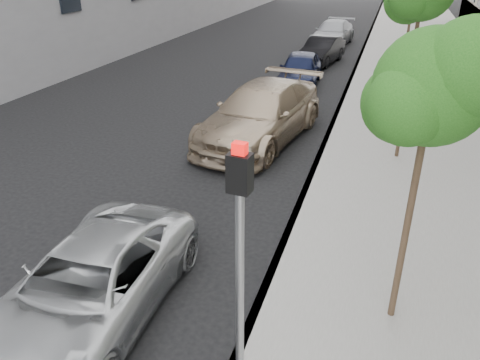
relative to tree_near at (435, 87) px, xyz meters
The scene contains 10 objects.
ground 5.14m from the tree_near, 155.05° to the right, with size 160.00×160.00×0.00m, color black.
sidewalk 22.82m from the tree_near, 87.27° to the left, with size 6.40×72.00×0.14m, color gray.
curb 22.88m from the tree_near, 95.21° to the left, with size 0.15×72.00×0.14m, color #9E9B93.
tree_near is the anchor object (origin of this frame).
signal_pole 3.08m from the tree_near, 133.46° to the right, with size 0.26×0.21×3.36m.
minivan 5.57m from the tree_near, 163.83° to the right, with size 2.06×4.47×1.24m, color #B8BBBD.
suv 8.49m from the tree_near, 120.10° to the left, with size 2.32×5.70×1.65m, color tan.
sedan_blue 14.54m from the tree_near, 106.72° to the left, with size 1.63×4.04×1.38m, color black.
sedan_black 18.87m from the tree_near, 102.00° to the left, with size 1.38×3.94×1.30m, color black.
sedan_rear 24.13m from the tree_near, 99.66° to the left, with size 1.98×4.87×1.41m, color gray.
Camera 1 is at (2.65, -4.52, 5.19)m, focal length 35.00 mm.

